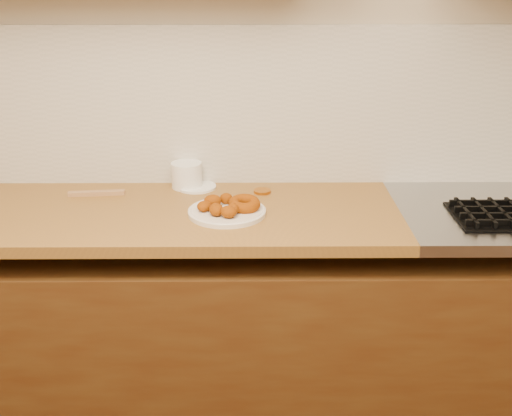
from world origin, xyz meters
name	(u,v)px	position (x,y,z in m)	size (l,w,h in m)	color
wall_back	(256,66)	(0.00, 2.00, 1.35)	(4.00, 0.02, 2.70)	#C1AE91
base_cabinet	(257,335)	(0.00, 1.69, 0.39)	(3.60, 0.60, 0.77)	#4E3214
butcher_block	(72,215)	(-0.65, 1.69, 0.88)	(2.30, 0.62, 0.04)	olive
backsplash	(256,107)	(0.00, 1.99, 1.20)	(3.60, 0.02, 0.60)	beige
donut_plate	(227,212)	(-0.10, 1.65, 0.91)	(0.27, 0.27, 0.02)	silver
ring_donut	(244,204)	(-0.04, 1.66, 0.93)	(0.11, 0.11, 0.04)	#864100
fried_dough_chunks	(219,206)	(-0.13, 1.63, 0.94)	(0.15, 0.18, 0.04)	#864100
plastic_tub	(187,175)	(-0.27, 1.93, 0.95)	(0.12, 0.12, 0.10)	white
tub_lid	(197,187)	(-0.23, 1.92, 0.90)	(0.15, 0.15, 0.01)	white
brass_jar_lid	(262,191)	(0.02, 1.86, 0.91)	(0.06, 0.06, 0.01)	#B26A19
wooden_utensil	(97,193)	(-0.59, 1.84, 0.91)	(0.21, 0.03, 0.02)	#A47549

